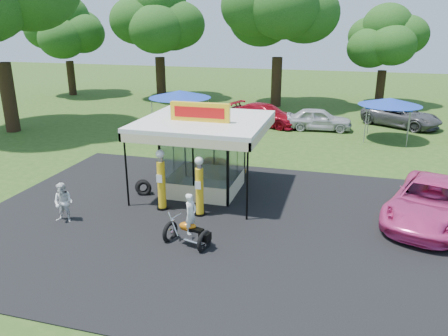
{
  "coord_description": "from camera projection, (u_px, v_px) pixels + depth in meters",
  "views": [
    {
      "loc": [
        3.9,
        -12.8,
        7.4
      ],
      "look_at": [
        -0.81,
        4.0,
        1.54
      ],
      "focal_mm": 35.0,
      "sensor_mm": 36.0,
      "label": 1
    }
  ],
  "objects": [
    {
      "name": "bg_car_b",
      "position": [
        265.0,
        115.0,
        32.66
      ],
      "size": [
        5.9,
        3.89,
        1.59
      ],
      "primitive_type": "imported",
      "rotation": [
        0.0,
        0.0,
        1.24
      ],
      "color": "maroon",
      "rests_on": "ground"
    },
    {
      "name": "tent_west",
      "position": [
        180.0,
        94.0,
        29.8
      ],
      "size": [
        4.25,
        4.25,
        2.97
      ],
      "rotation": [
        0.0,
        0.0,
        -0.38
      ],
      "color": "gray",
      "rests_on": "ground"
    },
    {
      "name": "oak_far_d",
      "position": [
        385.0,
        43.0,
        39.12
      ],
      "size": [
        7.4,
        7.4,
        8.81
      ],
      "color": "black",
      "rests_on": "ground"
    },
    {
      "name": "asphalt_apron",
      "position": [
        230.0,
        223.0,
        16.86
      ],
      "size": [
        20.0,
        14.0,
        0.04
      ],
      "primitive_type": "cube",
      "color": "black",
      "rests_on": "ground"
    },
    {
      "name": "gas_pump_right",
      "position": [
        200.0,
        188.0,
        17.19
      ],
      "size": [
        0.46,
        0.46,
        2.48
      ],
      "color": "black",
      "rests_on": "ground"
    },
    {
      "name": "tent_east",
      "position": [
        390.0,
        102.0,
        28.0
      ],
      "size": [
        3.97,
        3.97,
        2.77
      ],
      "rotation": [
        0.0,
        0.0,
        -0.12
      ],
      "color": "gray",
      "rests_on": "ground"
    },
    {
      "name": "pink_sedan",
      "position": [
        431.0,
        202.0,
        16.78
      ],
      "size": [
        4.47,
        6.49,
        1.65
      ],
      "primitive_type": "imported",
      "rotation": [
        0.0,
        0.0,
        -0.32
      ],
      "color": "#DA3B87",
      "rests_on": "ground"
    },
    {
      "name": "spare_tires",
      "position": [
        143.0,
        188.0,
        19.55
      ],
      "size": [
        0.88,
        0.66,
        0.71
      ],
      "rotation": [
        0.0,
        0.0,
        0.26
      ],
      "color": "black",
      "rests_on": "ground"
    },
    {
      "name": "oak_far_a",
      "position": [
        66.0,
        33.0,
        44.62
      ],
      "size": [
        8.31,
        8.31,
        9.85
      ],
      "color": "black",
      "rests_on": "ground"
    },
    {
      "name": "bg_car_c",
      "position": [
        319.0,
        119.0,
        31.23
      ],
      "size": [
        4.77,
        2.24,
        1.58
      ],
      "primitive_type": "imported",
      "rotation": [
        0.0,
        0.0,
        1.65
      ],
      "color": "#B7B6BB",
      "rests_on": "ground"
    },
    {
      "name": "kiosk_car",
      "position": [
        218.0,
        167.0,
        21.97
      ],
      "size": [
        2.82,
        1.13,
        0.96
      ],
      "primitive_type": "imported",
      "rotation": [
        0.0,
        0.0,
        1.57
      ],
      "color": "yellow",
      "rests_on": "ground"
    },
    {
      "name": "bg_car_a",
      "position": [
        204.0,
        116.0,
        32.32
      ],
      "size": [
        5.07,
        2.35,
        1.61
      ],
      "primitive_type": "imported",
      "rotation": [
        0.0,
        0.0,
        1.71
      ],
      "color": "white",
      "rests_on": "ground"
    },
    {
      "name": "motorcycle",
      "position": [
        190.0,
        225.0,
        14.92
      ],
      "size": [
        1.8,
        1.17,
        2.04
      ],
      "rotation": [
        0.0,
        0.0,
        -0.25
      ],
      "color": "black",
      "rests_on": "ground"
    },
    {
      "name": "ground",
      "position": [
        215.0,
        248.0,
        15.04
      ],
      "size": [
        120.0,
        120.0,
        0.0
      ],
      "primitive_type": "plane",
      "color": "#274816",
      "rests_on": "ground"
    },
    {
      "name": "oak_far_b",
      "position": [
        158.0,
        24.0,
        42.27
      ],
      "size": [
        9.45,
        9.45,
        11.27
      ],
      "color": "black",
      "rests_on": "ground"
    },
    {
      "name": "gas_station_kiosk",
      "position": [
        204.0,
        154.0,
        19.54
      ],
      "size": [
        5.4,
        5.4,
        4.18
      ],
      "color": "white",
      "rests_on": "ground"
    },
    {
      "name": "spectator_west",
      "position": [
        63.0,
        203.0,
        16.78
      ],
      "size": [
        0.83,
        0.68,
        1.59
      ],
      "primitive_type": "imported",
      "rotation": [
        0.0,
        0.0,
        0.11
      ],
      "color": "white",
      "rests_on": "ground"
    },
    {
      "name": "oak_far_c",
      "position": [
        279.0,
        16.0,
        37.82
      ],
      "size": [
        10.58,
        10.58,
        12.47
      ],
      "color": "black",
      "rests_on": "ground"
    },
    {
      "name": "bg_car_d",
      "position": [
        401.0,
        116.0,
        32.27
      ],
      "size": [
        6.19,
        5.19,
        1.57
      ],
      "primitive_type": "imported",
      "rotation": [
        0.0,
        0.0,
        1.02
      ],
      "color": "#4F4E51",
      "rests_on": "ground"
    },
    {
      "name": "gas_pump_left",
      "position": [
        161.0,
        181.0,
        17.73
      ],
      "size": [
        0.48,
        0.48,
        2.59
      ],
      "color": "black",
      "rests_on": "ground"
    }
  ]
}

